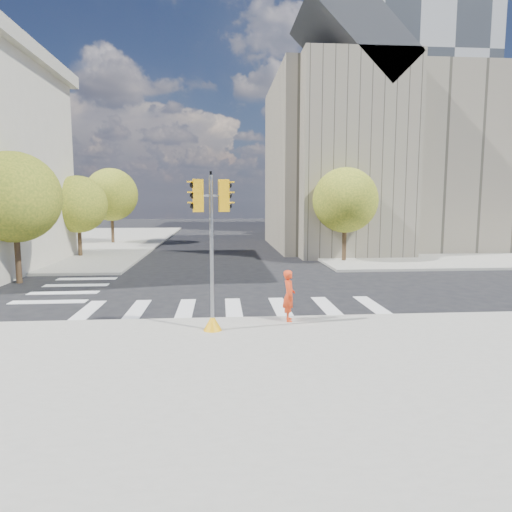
# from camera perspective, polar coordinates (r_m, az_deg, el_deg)

# --- Properties ---
(ground) EXTENTS (160.00, 160.00, 0.00)m
(ground) POSITION_cam_1_polar(r_m,az_deg,el_deg) (19.50, -2.73, -5.07)
(ground) COLOR black
(ground) RESTS_ON ground
(sidewalk_near) EXTENTS (30.00, 14.00, 0.15)m
(sidewalk_near) POSITION_cam_1_polar(r_m,az_deg,el_deg) (9.03, -0.37, -19.40)
(sidewalk_near) COLOR gray
(sidewalk_near) RESTS_ON ground
(sidewalk_far_right) EXTENTS (28.00, 40.00, 0.15)m
(sidewalk_far_right) POSITION_cam_1_polar(r_m,az_deg,el_deg) (49.70, 19.97, 2.00)
(sidewalk_far_right) COLOR gray
(sidewalk_far_right) RESTS_ON ground
(sidewalk_far_left) EXTENTS (28.00, 40.00, 0.15)m
(sidewalk_far_left) POSITION_cam_1_polar(r_m,az_deg,el_deg) (49.23, -27.75, 1.57)
(sidewalk_far_left) COLOR gray
(sidewalk_far_left) RESTS_ON ground
(civic_building) EXTENTS (26.00, 16.00, 19.39)m
(civic_building) POSITION_cam_1_polar(r_m,az_deg,el_deg) (41.58, 18.74, 11.07)
(civic_building) COLOR gray
(civic_building) RESTS_ON ground
(office_tower) EXTENTS (20.00, 18.00, 30.00)m
(office_tower) POSITION_cam_1_polar(r_m,az_deg,el_deg) (66.01, 16.21, 16.30)
(office_tower) COLOR #9EA0A3
(office_tower) RESTS_ON ground
(tree_lw_near) EXTENTS (4.40, 4.40, 6.41)m
(tree_lw_near) POSITION_cam_1_polar(r_m,az_deg,el_deg) (25.10, -28.00, 6.49)
(tree_lw_near) COLOR #382616
(tree_lw_near) RESTS_ON ground
(tree_lw_mid) EXTENTS (4.00, 4.00, 5.77)m
(tree_lw_mid) POSITION_cam_1_polar(r_m,az_deg,el_deg) (34.52, -21.35, 6.03)
(tree_lw_mid) COLOR #382616
(tree_lw_mid) RESTS_ON ground
(tree_lw_far) EXTENTS (4.80, 4.80, 6.95)m
(tree_lw_far) POSITION_cam_1_polar(r_m,az_deg,el_deg) (44.19, -17.65, 7.31)
(tree_lw_far) COLOR #382616
(tree_lw_far) RESTS_ON ground
(tree_re_near) EXTENTS (4.20, 4.20, 6.16)m
(tree_re_near) POSITION_cam_1_polar(r_m,az_deg,el_deg) (30.16, 11.09, 6.85)
(tree_re_near) COLOR #382616
(tree_re_near) RESTS_ON ground
(tree_re_mid) EXTENTS (4.60, 4.60, 6.66)m
(tree_re_mid) POSITION_cam_1_polar(r_m,az_deg,el_deg) (41.85, 6.66, 7.37)
(tree_re_mid) COLOR #382616
(tree_re_mid) RESTS_ON ground
(tree_re_far) EXTENTS (4.00, 4.00, 5.88)m
(tree_re_far) POSITION_cam_1_polar(r_m,az_deg,el_deg) (53.67, 4.16, 6.80)
(tree_re_far) COLOR #382616
(tree_re_far) RESTS_ON ground
(lamp_near) EXTENTS (0.35, 0.18, 8.11)m
(lamp_near) POSITION_cam_1_polar(r_m,az_deg,el_deg) (34.16, 10.12, 7.77)
(lamp_near) COLOR black
(lamp_near) RESTS_ON sidewalk_far_right
(lamp_far) EXTENTS (0.35, 0.18, 8.11)m
(lamp_far) POSITION_cam_1_polar(r_m,az_deg,el_deg) (47.84, 5.86, 7.61)
(lamp_far) COLOR black
(lamp_far) RESTS_ON sidewalk_far_right
(traffic_signal) EXTENTS (1.08, 0.56, 4.77)m
(traffic_signal) POSITION_cam_1_polar(r_m,az_deg,el_deg) (13.68, -5.54, -1.02)
(traffic_signal) COLOR #F7AA0D
(traffic_signal) RESTS_ON sidewalk_near
(photographer) EXTENTS (0.44, 0.63, 1.68)m
(photographer) POSITION_cam_1_polar(r_m,az_deg,el_deg) (14.96, 4.15, -4.94)
(photographer) COLOR red
(photographer) RESTS_ON sidewalk_near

